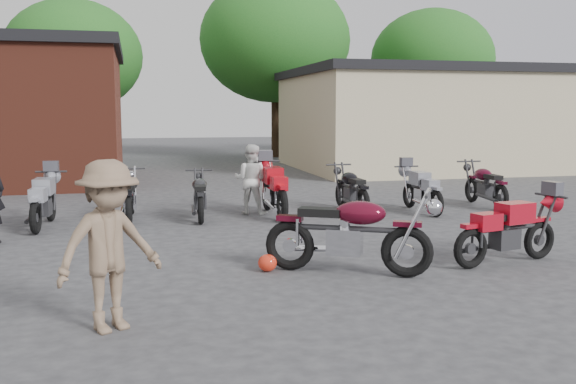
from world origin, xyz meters
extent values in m
plane|color=#323235|center=(0.00, 0.00, 0.00)|extent=(90.00, 90.00, 0.00)
cube|color=tan|center=(8.50, 15.00, 1.75)|extent=(10.00, 8.00, 3.50)
ellipsoid|color=red|center=(-0.79, 0.61, 0.12)|extent=(0.35, 0.35, 0.24)
imported|color=silver|center=(-0.13, 5.55, 0.75)|extent=(0.90, 0.82, 1.50)
imported|color=#7C634C|center=(-2.81, -1.35, 0.87)|extent=(1.29, 1.11, 1.74)
camera|label=1|loc=(-2.53, -7.88, 2.22)|focal=40.00mm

